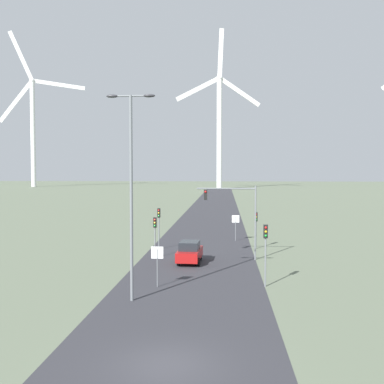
# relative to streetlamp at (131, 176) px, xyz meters

# --- Properties ---
(ground_plane) EXTENTS (600.00, 600.00, 0.00)m
(ground_plane) POSITION_rel_streetlamp_xyz_m (3.18, -8.59, -7.40)
(ground_plane) COLOR #5B6651
(road_surface) EXTENTS (10.00, 240.00, 0.01)m
(road_surface) POSITION_rel_streetlamp_xyz_m (3.18, 39.41, -7.40)
(road_surface) COLOR #2D2D33
(road_surface) RESTS_ON ground
(streetlamp) EXTENTS (2.89, 0.32, 12.20)m
(streetlamp) POSITION_rel_streetlamp_xyz_m (0.00, 0.00, 0.00)
(streetlamp) COLOR slate
(streetlamp) RESTS_ON ground
(stop_sign_near) EXTENTS (0.81, 0.07, 2.71)m
(stop_sign_near) POSITION_rel_streetlamp_xyz_m (1.04, 3.24, -5.51)
(stop_sign_near) COLOR slate
(stop_sign_near) RESTS_ON ground
(stop_sign_far) EXTENTS (0.81, 0.07, 2.83)m
(stop_sign_far) POSITION_rel_streetlamp_xyz_m (6.69, 23.28, -5.43)
(stop_sign_far) COLOR slate
(stop_sign_far) RESTS_ON ground
(traffic_light_post_near_left) EXTENTS (0.28, 0.34, 3.59)m
(traffic_light_post_near_left) POSITION_rel_streetlamp_xyz_m (-0.67, 13.13, -4.77)
(traffic_light_post_near_left) COLOR slate
(traffic_light_post_near_left) RESTS_ON ground
(traffic_light_post_near_right) EXTENTS (0.28, 0.33, 4.16)m
(traffic_light_post_near_right) POSITION_rel_streetlamp_xyz_m (8.22, 3.83, -4.36)
(traffic_light_post_near_right) COLOR slate
(traffic_light_post_near_right) RESTS_ON ground
(traffic_light_post_mid_left) EXTENTS (0.28, 0.34, 4.04)m
(traffic_light_post_mid_left) POSITION_rel_streetlamp_xyz_m (-0.95, 17.40, -4.44)
(traffic_light_post_mid_left) COLOR slate
(traffic_light_post_mid_left) RESTS_ON ground
(traffic_light_post_mid_right) EXTENTS (0.28, 0.34, 3.62)m
(traffic_light_post_mid_right) POSITION_rel_streetlamp_xyz_m (8.59, 18.40, -4.74)
(traffic_light_post_mid_right) COLOR slate
(traffic_light_post_mid_right) RESTS_ON ground
(traffic_light_mast_overhead) EXTENTS (5.16, 0.35, 6.43)m
(traffic_light_mast_overhead) POSITION_rel_streetlamp_xyz_m (6.41, 12.87, -2.79)
(traffic_light_mast_overhead) COLOR slate
(traffic_light_mast_overhead) RESTS_ON ground
(car_approaching) EXTENTS (2.04, 4.20, 1.83)m
(car_approaching) POSITION_rel_streetlamp_xyz_m (2.57, 11.17, -6.49)
(car_approaching) COLOR maroon
(car_approaching) RESTS_ON ground
(wind_turbine_far_left) EXTENTS (38.30, 10.62, 72.60)m
(wind_turbine_far_left) POSITION_rel_streetlamp_xyz_m (-85.11, 180.89, 23.85)
(wind_turbine_far_left) COLOR white
(wind_turbine_far_left) RESTS_ON ground
(wind_turbine_left) EXTENTS (35.33, 8.64, 66.70)m
(wind_turbine_left) POSITION_rel_streetlamp_xyz_m (3.11, 163.45, 21.31)
(wind_turbine_left) COLOR white
(wind_turbine_left) RESTS_ON ground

